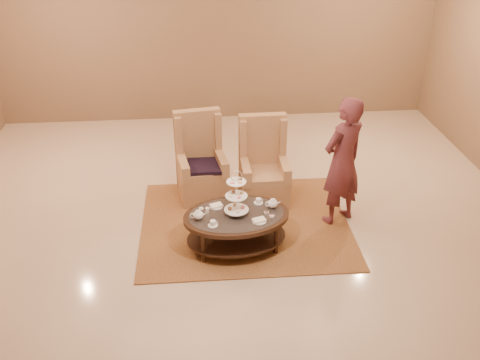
{
  "coord_description": "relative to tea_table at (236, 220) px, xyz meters",
  "views": [
    {
      "loc": [
        -0.44,
        -5.65,
        3.97
      ],
      "look_at": [
        0.09,
        0.2,
        0.69
      ],
      "focal_mm": 40.0,
      "sensor_mm": 36.0,
      "label": 1
    }
  ],
  "objects": [
    {
      "name": "rug",
      "position": [
        0.15,
        0.49,
        -0.39
      ],
      "size": [
        2.74,
        2.29,
        0.01
      ],
      "rotation": [
        0.0,
        0.0,
        -0.01
      ],
      "color": "#A07138",
      "rests_on": "ground"
    },
    {
      "name": "ceiling",
      "position": [
        -0.0,
        0.25,
        -0.39
      ],
      "size": [
        8.0,
        8.0,
        0.02
      ],
      "primitive_type": "cube",
      "color": "silver",
      "rests_on": "ground"
    },
    {
      "name": "wall_back",
      "position": [
        -0.0,
        4.25,
        1.36
      ],
      "size": [
        8.0,
        0.04,
        3.5
      ],
      "primitive_type": "cube",
      "color": "#866649",
      "rests_on": "ground"
    },
    {
      "name": "ground",
      "position": [
        -0.0,
        0.25,
        -0.39
      ],
      "size": [
        8.0,
        8.0,
        0.0
      ],
      "primitive_type": "plane",
      "color": "beige",
      "rests_on": "ground"
    },
    {
      "name": "tea_table",
      "position": [
        0.0,
        0.0,
        0.0
      ],
      "size": [
        1.38,
        1.03,
        1.08
      ],
      "rotation": [
        0.0,
        0.0,
        0.11
      ],
      "color": "black",
      "rests_on": "ground"
    },
    {
      "name": "armchair_right",
      "position": [
        0.48,
        1.16,
        0.01
      ],
      "size": [
        0.66,
        0.68,
        1.21
      ],
      "rotation": [
        0.0,
        0.0,
        0.01
      ],
      "color": "tan",
      "rests_on": "ground"
    },
    {
      "name": "person",
      "position": [
        1.39,
        0.49,
        0.48
      ],
      "size": [
        0.76,
        0.68,
        1.74
      ],
      "rotation": [
        0.0,
        0.0,
        3.68
      ],
      "color": "#5F282E",
      "rests_on": "ground"
    },
    {
      "name": "armchair_left",
      "position": [
        -0.39,
        1.38,
        0.02
      ],
      "size": [
        0.75,
        0.77,
        1.22
      ],
      "rotation": [
        0.0,
        0.0,
        0.15
      ],
      "color": "tan",
      "rests_on": "ground"
    }
  ]
}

